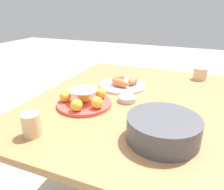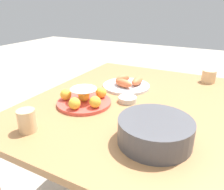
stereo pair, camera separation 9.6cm
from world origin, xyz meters
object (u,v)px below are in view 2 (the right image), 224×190
object	(u,v)px
serving_bowl	(155,130)
dining_table	(138,118)
cake_plate	(84,98)
seafood_platter	(127,84)
sauce_bowl	(128,99)
cup_near	(27,121)
cup_far	(209,76)

from	to	relation	value
serving_bowl	dining_table	bearing A→B (deg)	-150.08
cake_plate	seafood_platter	distance (m)	0.33
serving_bowl	sauce_bowl	bearing A→B (deg)	-140.42
sauce_bowl	cup_near	xyz separation A→B (m)	(0.43, -0.23, 0.03)
cake_plate	cup_far	xyz separation A→B (m)	(-0.64, 0.51, 0.01)
serving_bowl	cup_near	bearing A→B (deg)	-71.19
cake_plate	serving_bowl	xyz separation A→B (m)	(0.15, 0.40, 0.02)
cake_plate	cup_far	world-z (taller)	cake_plate
serving_bowl	sauce_bowl	size ratio (longest dim) A/B	2.88
cup_near	cake_plate	bearing A→B (deg)	169.96
sauce_bowl	dining_table	bearing A→B (deg)	129.43
cup_near	cup_far	bearing A→B (deg)	149.24
cake_plate	cup_near	distance (m)	0.31
dining_table	cup_near	distance (m)	0.56
serving_bowl	cup_far	xyz separation A→B (m)	(-0.79, 0.10, -0.01)
dining_table	cup_near	xyz separation A→B (m)	(0.47, -0.28, 0.15)
dining_table	seafood_platter	world-z (taller)	seafood_platter
cake_plate	sauce_bowl	bearing A→B (deg)	124.77
cup_near	serving_bowl	bearing A→B (deg)	108.81
cup_far	sauce_bowl	bearing A→B (deg)	-32.67
seafood_platter	sauce_bowl	bearing A→B (deg)	24.81
dining_table	cake_plate	size ratio (longest dim) A/B	4.57
dining_table	sauce_bowl	size ratio (longest dim) A/B	13.17
seafood_platter	cup_near	distance (m)	0.64
dining_table	cup_near	bearing A→B (deg)	-30.78
sauce_bowl	cup_near	size ratio (longest dim) A/B	1.03
sauce_bowl	seafood_platter	xyz separation A→B (m)	(-0.19, -0.09, 0.00)
sauce_bowl	seafood_platter	world-z (taller)	seafood_platter
seafood_platter	cup_near	size ratio (longest dim) A/B	3.09
cup_near	sauce_bowl	bearing A→B (deg)	151.62
sauce_bowl	serving_bowl	bearing A→B (deg)	39.58
serving_bowl	seafood_platter	xyz separation A→B (m)	(-0.47, -0.31, -0.03)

